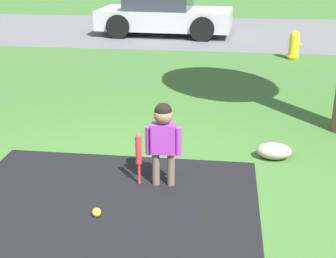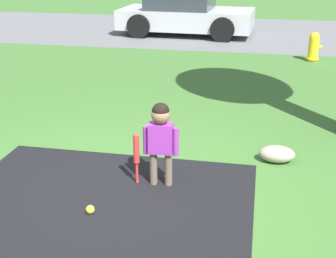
{
  "view_description": "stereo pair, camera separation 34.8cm",
  "coord_description": "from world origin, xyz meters",
  "px_view_note": "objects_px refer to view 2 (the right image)",
  "views": [
    {
      "loc": [
        1.01,
        -4.3,
        2.5
      ],
      "look_at": [
        0.37,
        0.71,
        0.51
      ],
      "focal_mm": 50.0,
      "sensor_mm": 36.0,
      "label": 1
    },
    {
      "loc": [
        1.36,
        -4.25,
        2.5
      ],
      "look_at": [
        0.37,
        0.71,
        0.51
      ],
      "focal_mm": 50.0,
      "sensor_mm": 36.0,
      "label": 2
    }
  ],
  "objects_px": {
    "baseball_bat": "(136,151)",
    "sports_ball": "(90,209)",
    "parked_car": "(185,15)",
    "fire_hydrant": "(314,47)",
    "child": "(161,133)"
  },
  "relations": [
    {
      "from": "child",
      "to": "sports_ball",
      "type": "distance_m",
      "value": 1.1
    },
    {
      "from": "fire_hydrant",
      "to": "parked_car",
      "type": "bearing_deg",
      "value": 140.01
    },
    {
      "from": "child",
      "to": "fire_hydrant",
      "type": "height_order",
      "value": "child"
    },
    {
      "from": "fire_hydrant",
      "to": "parked_car",
      "type": "distance_m",
      "value": 4.54
    },
    {
      "from": "child",
      "to": "sports_ball",
      "type": "relative_size",
      "value": 10.76
    },
    {
      "from": "sports_ball",
      "to": "fire_hydrant",
      "type": "bearing_deg",
      "value": 69.33
    },
    {
      "from": "child",
      "to": "fire_hydrant",
      "type": "xyz_separation_m",
      "value": [
        2.19,
        6.57,
        -0.3
      ]
    },
    {
      "from": "child",
      "to": "parked_car",
      "type": "distance_m",
      "value": 9.57
    },
    {
      "from": "baseball_bat",
      "to": "fire_hydrant",
      "type": "bearing_deg",
      "value": 69.54
    },
    {
      "from": "parked_car",
      "to": "child",
      "type": "bearing_deg",
      "value": -79.5
    },
    {
      "from": "parked_car",
      "to": "fire_hydrant",
      "type": "bearing_deg",
      "value": -37.18
    },
    {
      "from": "baseball_bat",
      "to": "sports_ball",
      "type": "xyz_separation_m",
      "value": [
        -0.3,
        -0.71,
        -0.35
      ]
    },
    {
      "from": "baseball_bat",
      "to": "sports_ball",
      "type": "height_order",
      "value": "baseball_bat"
    },
    {
      "from": "parked_car",
      "to": "sports_ball",
      "type": "bearing_deg",
      "value": -83.2
    },
    {
      "from": "child",
      "to": "baseball_bat",
      "type": "bearing_deg",
      "value": -177.58
    }
  ]
}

